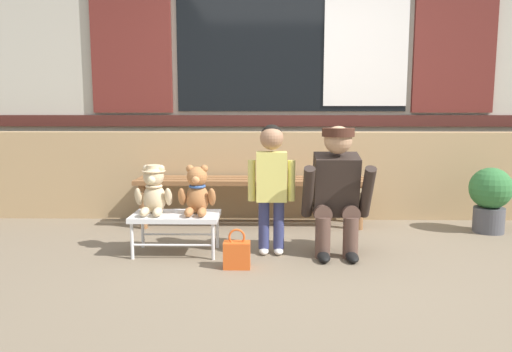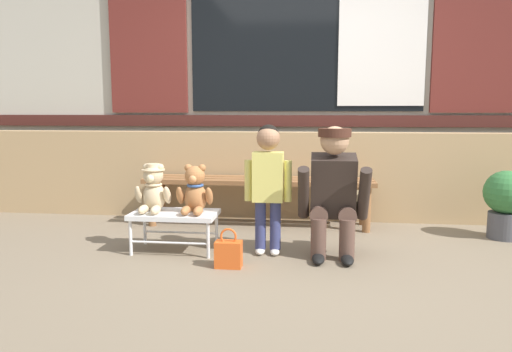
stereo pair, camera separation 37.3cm
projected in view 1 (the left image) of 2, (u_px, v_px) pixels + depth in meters
The scene contains 11 objects.
ground_plane at pixel (304, 261), 3.39m from camera, with size 60.00×60.00×0.00m, color #756651.
brick_low_wall at pixel (293, 175), 4.74m from camera, with size 7.77×0.25×0.85m, color tan.
shop_facade at pixel (292, 49), 5.08m from camera, with size 7.93×0.26×3.39m.
wooden_bench_long at pixel (251, 186), 4.39m from camera, with size 2.10×0.40×0.44m.
small_display_bench at pixel (176, 218), 3.54m from camera, with size 0.64×0.36×0.30m.
teddy_bear_with_hat at pixel (154, 191), 3.51m from camera, with size 0.28×0.27×0.36m.
teddy_bear_plain at pixel (197, 192), 3.51m from camera, with size 0.28×0.26×0.36m.
child_standing at pixel (272, 175), 3.48m from camera, with size 0.35×0.18×0.96m.
adult_crouching at pixel (337, 190), 3.48m from camera, with size 0.50×0.49×0.95m.
handbag_on_ground at pixel (237, 254), 3.22m from camera, with size 0.18×0.11×0.27m.
potted_plant at pixel (490, 196), 4.15m from camera, with size 0.36×0.36×0.57m.
Camera 1 is at (-0.28, -3.28, 1.06)m, focal length 33.55 mm.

